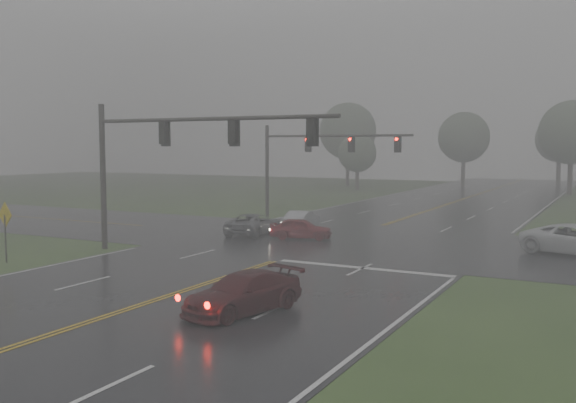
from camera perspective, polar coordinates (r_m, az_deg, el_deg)
The scene contains 16 objects.
ground at distance 20.67m, azimuth -20.85°, elevation -11.22°, with size 180.00×180.00×0.00m, color #2F481F.
main_road at distance 36.73m, azimuth 3.25°, elevation -3.88°, with size 18.00×160.00×0.02m, color black.
cross_street at distance 38.54m, azimuth 4.49°, elevation -3.47°, with size 120.00×14.00×0.02m, color black.
stop_bar at distance 29.93m, azimuth 6.68°, elevation -5.94°, with size 8.50×0.50×0.01m, color silver.
sedan_maroon at distance 22.12m, azimuth -4.01°, elevation -9.83°, with size 1.88×4.62×1.34m, color #3B0A0E.
sedan_red at distance 38.91m, azimuth 1.15°, elevation -3.37°, with size 1.51×3.76×1.28m, color maroon.
sedan_silver at distance 42.98m, azimuth 1.24°, elevation -2.58°, with size 1.40×4.02×1.32m, color #A2A5AA.
car_grey at distance 40.97m, azimuth -3.07°, elevation -2.96°, with size 2.21×4.79×1.33m, color #4C4E53.
signal_gantry_near at distance 33.54m, azimuth -10.79°, elevation 4.71°, with size 14.16×0.35×7.90m.
signal_gantry_far at distance 49.38m, azimuth 1.84°, elevation 4.30°, with size 12.04×0.37×7.26m.
sign_diamond_west at distance 33.85m, azimuth -23.83°, elevation -1.67°, with size 1.21×0.28×2.94m.
tree_nw_a at distance 82.14m, azimuth 6.18°, elevation 4.29°, with size 4.88×4.88×7.17m.
tree_ne_a at distance 81.35m, azimuth 23.91°, elevation 5.63°, with size 7.43×7.43×10.91m.
tree_n_mid at distance 92.99m, azimuth 15.37°, elevation 5.53°, with size 7.07×7.07×10.39m.
tree_nw_b at distance 90.84m, azimuth 5.34°, elevation 6.25°, with size 7.98×7.98×11.72m.
tree_n_far at distance 102.10m, azimuth 23.00°, elevation 5.15°, with size 6.90×6.90×10.14m.
Camera 1 is at (15.00, -13.05, 5.65)m, focal length 40.00 mm.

